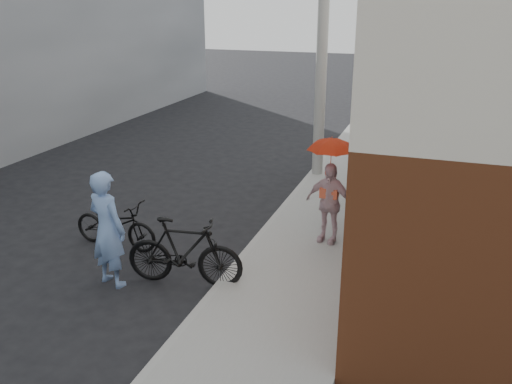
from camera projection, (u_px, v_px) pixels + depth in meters
The scene contains 11 objects.
ground at pixel (177, 272), 9.47m from camera, with size 80.00×80.00×0.00m, color black.
sidewalk at pixel (320, 240), 10.58m from camera, with size 2.20×24.00×0.12m, color gray.
curb at pixel (264, 232), 10.94m from camera, with size 0.12×24.00×0.12m, color #9E9E99.
utility_pole at pixel (322, 42), 13.27m from camera, with size 0.28×0.28×7.00m, color #9E9E99.
officer at pixel (107, 229), 8.77m from camera, with size 0.72×0.47×1.98m, color #7295CB.
bike_left at pixel (115, 224), 10.29m from camera, with size 0.62×1.78×0.94m, color black.
bike_right at pixel (184, 252), 8.88m from camera, with size 0.56×1.97×1.18m, color black.
kimono_woman at pixel (329, 203), 10.15m from camera, with size 0.91×0.38×1.56m, color beige.
parasol at pixel (332, 143), 9.76m from camera, with size 0.85×0.85×0.75m, color red.
planter at pixel (367, 222), 11.06m from camera, with size 0.34×0.34×0.18m, color black.
potted_plant at pixel (369, 205), 10.93m from camera, with size 0.51×0.44×0.57m, color #346428.
Camera 1 is at (4.09, -7.51, 4.53)m, focal length 38.00 mm.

